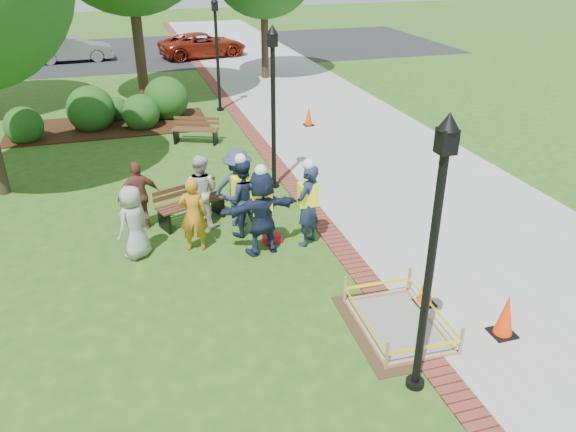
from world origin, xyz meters
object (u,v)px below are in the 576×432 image
object	(u,v)px
hivis_worker_a	(262,210)
hivis_worker_c	(242,196)
cone_front	(506,316)
hivis_worker_b	(308,203)
bench_near	(192,211)
lamp_near	(433,243)
wet_concrete_pad	(399,316)

from	to	relation	value
hivis_worker_a	hivis_worker_c	world-z (taller)	hivis_worker_a
cone_front	hivis_worker_b	world-z (taller)	hivis_worker_b
bench_near	lamp_near	bearing A→B (deg)	-69.33
cone_front	wet_concrete_pad	bearing A→B (deg)	155.89
wet_concrete_pad	hivis_worker_c	xyz separation A→B (m)	(-1.83, 4.16, 0.73)
wet_concrete_pad	lamp_near	size ratio (longest dim) A/B	0.55
wet_concrete_pad	hivis_worker_b	bearing A→B (deg)	99.49
bench_near	hivis_worker_b	xyz separation A→B (m)	(2.31, -1.80, 0.70)
lamp_near	cone_front	bearing A→B (deg)	18.04
lamp_near	hivis_worker_c	distance (m)	5.92
bench_near	cone_front	bearing A→B (deg)	-52.59
lamp_near	hivis_worker_b	bearing A→B (deg)	91.78
hivis_worker_a	hivis_worker_b	distance (m)	1.06
wet_concrete_pad	hivis_worker_c	world-z (taller)	hivis_worker_c
lamp_near	hivis_worker_c	bearing A→B (deg)	104.40
lamp_near	hivis_worker_a	bearing A→B (deg)	104.57
lamp_near	hivis_worker_a	distance (m)	5.00
wet_concrete_pad	hivis_worker_a	distance (m)	3.70
hivis_worker_a	hivis_worker_c	bearing A→B (deg)	103.54
wet_concrete_pad	bench_near	size ratio (longest dim) A/B	1.36
wet_concrete_pad	cone_front	xyz separation A→B (m)	(1.61, -0.72, 0.16)
bench_near	hivis_worker_b	size ratio (longest dim) A/B	0.87
wet_concrete_pad	cone_front	distance (m)	1.77
hivis_worker_c	lamp_near	bearing A→B (deg)	-75.60
lamp_near	hivis_worker_c	size ratio (longest dim) A/B	2.17
wet_concrete_pad	hivis_worker_c	distance (m)	4.61
bench_near	hivis_worker_c	bearing A→B (deg)	-43.15
cone_front	hivis_worker_c	xyz separation A→B (m)	(-3.44, 4.88, 0.58)
bench_near	hivis_worker_c	distance (m)	1.57
wet_concrete_pad	bench_near	bearing A→B (deg)	119.19
lamp_near	hivis_worker_c	world-z (taller)	lamp_near
hivis_worker_b	hivis_worker_a	bearing A→B (deg)	-175.22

